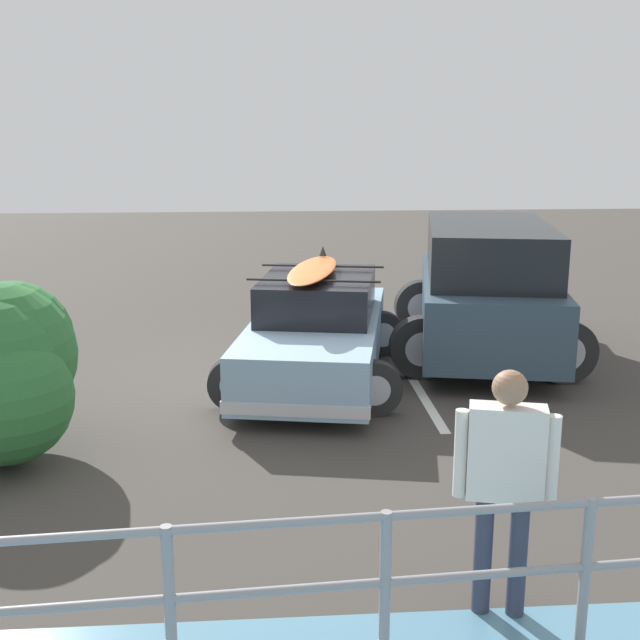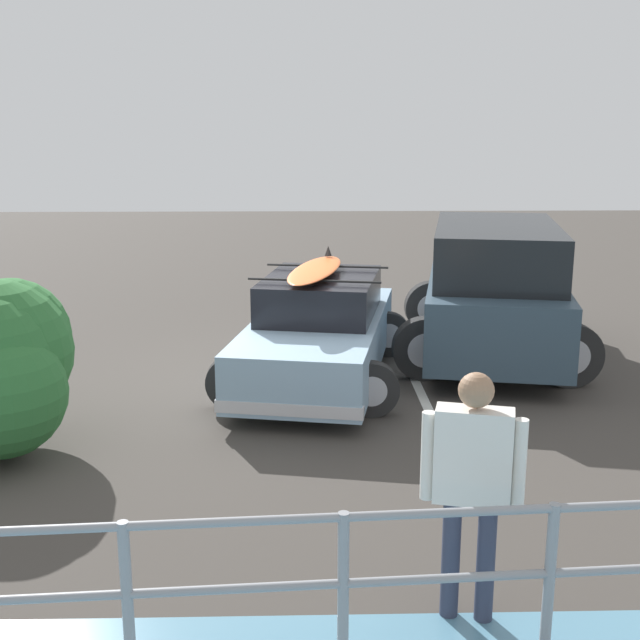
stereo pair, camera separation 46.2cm
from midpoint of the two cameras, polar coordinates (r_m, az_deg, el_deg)
ground_plane at (r=10.60m, az=-1.34°, el=-4.32°), size 44.00×44.00×0.02m
parking_stripe at (r=10.75m, az=7.94°, el=-4.14°), size 0.12×4.10×0.00m
sedan_car at (r=10.48m, az=1.21°, el=-0.81°), size 2.72×4.34×1.64m
suv_car at (r=11.78m, az=13.37°, el=2.14°), size 3.14×4.58×1.92m
person_bystander at (r=5.44m, az=13.22°, el=-10.68°), size 0.66×0.31×1.73m
railing_fence at (r=4.97m, az=-3.23°, el=-17.54°), size 9.02×0.63×1.03m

